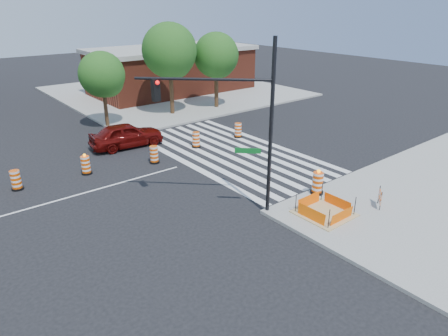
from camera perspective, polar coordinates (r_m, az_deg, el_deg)
The scene contains 18 objects.
ground at distance 20.79m, azimuth -23.33°, elevation -4.48°, with size 120.00×120.00×0.00m, color black.
sidewalk_ne at distance 43.47m, azimuth -7.24°, elevation 10.83°, with size 22.00×22.00×0.15m, color gray.
crosswalk_east at distance 25.36m, azimuth 0.78°, elevation 2.28°, with size 6.75×13.50×0.01m.
lane_centerline at distance 20.78m, azimuth -23.34°, elevation -4.47°, with size 14.00×0.12×0.01m, color silver.
excavation_pit at distance 18.29m, azimuth 14.13°, elevation -6.16°, with size 2.20×2.20×0.90m.
brick_storefront at distance 43.07m, azimuth -7.39°, elevation 13.75°, with size 16.50×8.50×4.60m.
red_coupe at distance 26.89m, azimuth -13.77°, elevation 4.61°, with size 1.90×4.72×1.61m, color #540907.
signal_pole_se at distance 16.59m, azimuth 1.37°, elevation 7.89°, with size 4.18×4.01×7.49m.
pit_drum at distance 19.91m, azimuth 13.22°, elevation -2.17°, with size 0.64×0.64×1.26m.
barricade at distance 19.47m, azimuth 21.40°, elevation -3.87°, with size 0.63×0.50×0.90m.
tree_north_c at distance 31.02m, azimuth -16.97°, elevation 12.33°, with size 3.32×3.32×5.64m.
tree_north_d at distance 33.45m, azimuth -7.73°, elevation 15.87°, with size 4.38×4.38×7.45m.
tree_north_e at distance 35.51m, azimuth -1.10°, elevation 15.46°, with size 3.90×3.86×6.56m.
median_drum_3 at distance 22.73m, azimuth -27.56°, elevation -1.62°, with size 0.60×0.60×1.02m.
median_drum_4 at distance 23.28m, azimuth -19.13°, elevation 0.34°, with size 0.60×0.60×1.18m.
median_drum_5 at distance 23.88m, azimuth -9.96°, elevation 1.83°, with size 0.60×0.60×1.02m.
median_drum_6 at distance 26.16m, azimuth -4.01°, elevation 3.97°, with size 0.60×0.60×1.02m.
median_drum_7 at distance 28.12m, azimuth 2.02°, elevation 5.35°, with size 0.60×0.60×1.02m.
Camera 1 is at (-4.16, -18.36, 8.82)m, focal length 32.00 mm.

